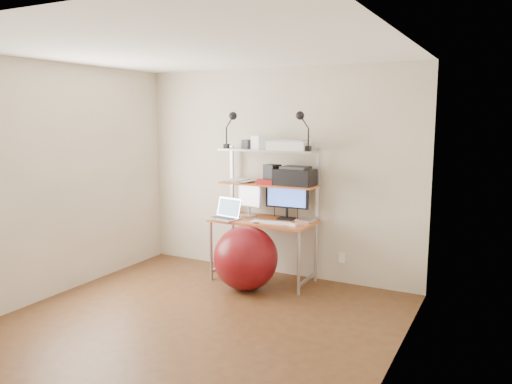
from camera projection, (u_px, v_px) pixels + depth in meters
The scene contains 20 objects.
room at pixel (192, 193), 4.47m from camera, with size 3.60×3.60×3.60m.
computer_desk at pixel (266, 200), 5.84m from camera, with size 1.20×0.60×1.57m.
wall_outlet at pixel (342, 258), 5.80m from camera, with size 0.08×0.01×0.12m, color white.
monitor_silver at pixel (250, 198), 6.00m from camera, with size 0.36×0.18×0.41m.
monitor_black at pixel (287, 197), 5.80m from camera, with size 0.52×0.16×0.52m.
laptop at pixel (227, 214), 5.85m from camera, with size 0.39×0.34×0.30m.
keyboard at pixel (271, 222), 5.62m from camera, with size 0.45×0.13×0.01m, color white.
mouse at pixel (293, 225), 5.47m from camera, with size 0.09×0.05×0.02m, color white.
mac_mini at pixel (306, 220), 5.68m from camera, with size 0.18×0.18×0.03m, color silver.
phone at pixel (257, 222), 5.66m from camera, with size 0.07×0.12×0.01m, color black.
printer at pixel (295, 176), 5.70m from camera, with size 0.47×0.33×0.22m.
nas_cube at pixel (272, 174), 5.81m from camera, with size 0.15×0.15×0.23m, color black.
red_box at pixel (265, 182), 5.78m from camera, with size 0.19×0.13×0.05m, color red.
scanner at pixel (289, 145), 5.67m from camera, with size 0.47×0.33×0.12m.
box_white at pixel (258, 142), 5.84m from camera, with size 0.13×0.11×0.16m, color white.
box_grey at pixel (248, 144), 5.93m from camera, with size 0.10×0.10×0.10m, color #323235.
clip_lamp_left at pixel (232, 122), 5.87m from camera, with size 0.17×0.10×0.43m.
clip_lamp_right at pixel (302, 122), 5.51m from camera, with size 0.17×0.10×0.44m.
exercise_ball at pixel (246, 258), 5.58m from camera, with size 0.72×0.72×0.72m, color maroon.
paper_stack at pixel (240, 180), 6.03m from camera, with size 0.37×0.40×0.03m.
Camera 1 is at (2.55, -3.66, 1.94)m, focal length 35.00 mm.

